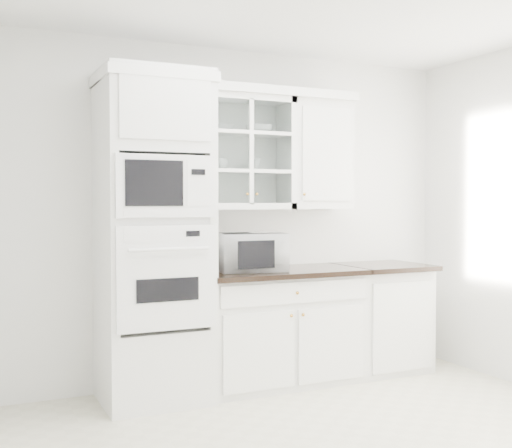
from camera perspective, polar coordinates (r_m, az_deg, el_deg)
name	(u,v)px	position (r m, az deg, el deg)	size (l,w,h in m)	color
room_shell	(311,151)	(4.10, 4.94, 6.45)	(4.00, 3.50, 2.70)	white
oven_column	(154,237)	(4.72, -9.07, -1.19)	(0.76, 0.68, 2.40)	white
base_cabinet_run	(278,326)	(5.21, 1.98, -9.04)	(1.32, 0.67, 0.92)	white
extra_base_cabinet	(381,316)	(5.73, 11.04, -8.07)	(0.72, 0.67, 0.92)	white
upper_cabinet_glass	(243,153)	(5.15, -1.19, 6.34)	(0.80, 0.33, 0.90)	white
upper_cabinet_solid	(316,155)	(5.45, 5.36, 6.09)	(0.55, 0.33, 0.90)	white
crown_molding	(232,90)	(5.14, -2.18, 11.79)	(2.14, 0.38, 0.07)	white
countertop_microwave	(251,252)	(5.00, -0.46, -2.49)	(0.51, 0.43, 0.30)	white
bowl_a	(219,128)	(5.11, -3.27, 8.49)	(0.23, 0.23, 0.06)	white
bowl_b	(259,129)	(5.22, 0.26, 8.41)	(0.21, 0.21, 0.07)	white
cup_a	(220,164)	(5.09, -3.21, 5.32)	(0.12, 0.12, 0.09)	white
cup_b	(254,165)	(5.19, -0.19, 5.30)	(0.11, 0.11, 0.10)	white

